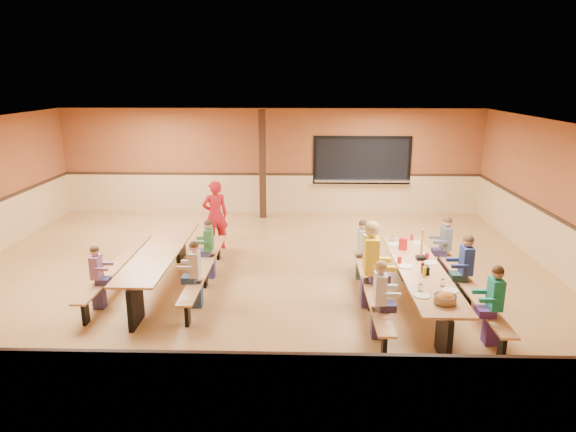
{
  "coord_description": "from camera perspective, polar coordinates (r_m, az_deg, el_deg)",
  "views": [
    {
      "loc": [
        0.9,
        -9.59,
        3.85
      ],
      "look_at": [
        0.62,
        0.32,
        1.15
      ],
      "focal_mm": 32.0,
      "sensor_mm": 36.0,
      "label": 1
    }
  ],
  "objects": [
    {
      "name": "kitchen_pass_through",
      "position": [
        14.84,
        8.22,
        5.92
      ],
      "size": [
        2.78,
        0.28,
        1.38
      ],
      "color": "black",
      "rests_on": "ground"
    },
    {
      "name": "structural_post",
      "position": [
        14.23,
        -2.85,
        5.7
      ],
      "size": [
        0.18,
        0.18,
        3.0
      ],
      "primitive_type": "cube",
      "color": "black",
      "rests_on": "ground"
    },
    {
      "name": "ground",
      "position": [
        10.37,
        -3.49,
        -6.58
      ],
      "size": [
        12.0,
        12.0,
        0.0
      ],
      "primitive_type": "plane",
      "color": "#A06D3C",
      "rests_on": "ground"
    },
    {
      "name": "cafeteria_table_main",
      "position": [
        8.98,
        14.48,
        -7.0
      ],
      "size": [
        1.91,
        3.7,
        0.74
      ],
      "color": "#B37747",
      "rests_on": "ground"
    },
    {
      "name": "seated_child_white_left",
      "position": [
        7.93,
        10.14,
        -9.19
      ],
      "size": [
        0.37,
        0.3,
        1.21
      ],
      "primitive_type": null,
      "color": "silver",
      "rests_on": "ground"
    },
    {
      "name": "seated_child_purple_sec",
      "position": [
        9.33,
        -20.43,
        -6.46
      ],
      "size": [
        0.32,
        0.26,
        1.11
      ],
      "primitive_type": null,
      "color": "#99639A",
      "rests_on": "ground"
    },
    {
      "name": "condiment_ketchup",
      "position": [
        8.75,
        14.72,
        -5.51
      ],
      "size": [
        0.06,
        0.06,
        0.17
      ],
      "primitive_type": "cylinder",
      "color": "#B2140F",
      "rests_on": "cafeteria_table_main"
    },
    {
      "name": "seated_child_navy_right",
      "position": [
        9.39,
        19.12,
        -5.75
      ],
      "size": [
        0.39,
        0.32,
        1.24
      ],
      "primitive_type": null,
      "color": "navy",
      "rests_on": "ground"
    },
    {
      "name": "cafeteria_table_second",
      "position": [
        9.93,
        -13.94,
        -4.78
      ],
      "size": [
        1.91,
        3.7,
        0.74
      ],
      "color": "#B37747",
      "rests_on": "ground"
    },
    {
      "name": "place_settings",
      "position": [
        8.88,
        14.6,
        -5.39
      ],
      "size": [
        0.65,
        3.3,
        0.11
      ],
      "primitive_type": null,
      "color": "beige",
      "rests_on": "cafeteria_table_main"
    },
    {
      "name": "chip_bowl",
      "position": [
        7.68,
        17.07,
        -8.75
      ],
      "size": [
        0.32,
        0.32,
        0.15
      ],
      "primitive_type": null,
      "color": "orange",
      "rests_on": "cafeteria_table_main"
    },
    {
      "name": "napkin_dispenser",
      "position": [
        8.68,
        15.04,
        -5.84
      ],
      "size": [
        0.1,
        0.14,
        0.13
      ],
      "primitive_type": "cube",
      "color": "black",
      "rests_on": "cafeteria_table_main"
    },
    {
      "name": "seated_child_char_right",
      "position": [
        10.57,
        17.07,
        -3.37
      ],
      "size": [
        0.37,
        0.3,
        1.2
      ],
      "primitive_type": null,
      "color": "#565861",
      "rests_on": "ground"
    },
    {
      "name": "seated_child_teal_right",
      "position": [
        8.2,
        21.93,
        -9.25
      ],
      "size": [
        0.37,
        0.3,
        1.21
      ],
      "primitive_type": null,
      "color": "#198468",
      "rests_on": "ground"
    },
    {
      "name": "room_envelope",
      "position": [
        10.14,
        -3.55,
        -2.96
      ],
      "size": [
        12.04,
        10.04,
        3.02
      ],
      "color": "brown",
      "rests_on": "ground"
    },
    {
      "name": "table_paddle",
      "position": [
        9.31,
        14.57,
        -3.9
      ],
      "size": [
        0.16,
        0.16,
        0.56
      ],
      "color": "black",
      "rests_on": "cafeteria_table_main"
    },
    {
      "name": "seated_adult_yellow",
      "position": [
        8.9,
        9.15,
        -5.4
      ],
      "size": [
        0.5,
        0.41,
        1.48
      ],
      "primitive_type": null,
      "color": "yellow",
      "rests_on": "ground"
    },
    {
      "name": "condiment_mustard",
      "position": [
        8.56,
        14.93,
        -6.0
      ],
      "size": [
        0.06,
        0.06,
        0.17
      ],
      "primitive_type": "cylinder",
      "color": "yellow",
      "rests_on": "cafeteria_table_main"
    },
    {
      "name": "seated_child_tan_sec",
      "position": [
        8.95,
        -10.26,
        -6.44
      ],
      "size": [
        0.35,
        0.28,
        1.16
      ],
      "primitive_type": null,
      "color": "beige",
      "rests_on": "ground"
    },
    {
      "name": "seated_child_green_sec",
      "position": [
        10.19,
        -8.75,
        -3.68
      ],
      "size": [
        0.34,
        0.28,
        1.16
      ],
      "primitive_type": null,
      "color": "#2E6D37",
      "rests_on": "ground"
    },
    {
      "name": "standing_woman",
      "position": [
        11.8,
        -8.09,
        0.11
      ],
      "size": [
        0.69,
        0.58,
        1.6
      ],
      "primitive_type": "imported",
      "rotation": [
        0.0,
        0.0,
        3.53
      ],
      "color": "#B5141E",
      "rests_on": "ground"
    },
    {
      "name": "seated_child_grey_left",
      "position": [
        10.11,
        8.23,
        -3.75
      ],
      "size": [
        0.35,
        0.29,
        1.17
      ],
      "primitive_type": null,
      "color": "#AEAEAE",
      "rests_on": "ground"
    },
    {
      "name": "punch_pitcher",
      "position": [
        9.77,
        12.66,
        -3.04
      ],
      "size": [
        0.16,
        0.16,
        0.22
      ],
      "primitive_type": "cylinder",
      "color": "red",
      "rests_on": "cafeteria_table_main"
    }
  ]
}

